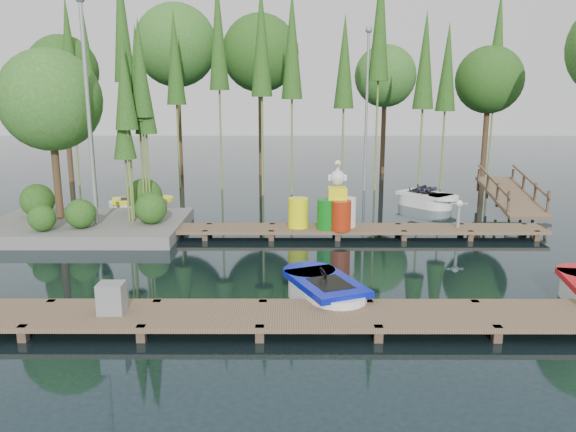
{
  "coord_description": "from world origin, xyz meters",
  "views": [
    {
      "loc": [
        0.53,
        -14.59,
        4.42
      ],
      "look_at": [
        0.5,
        0.5,
        1.1
      ],
      "focal_mm": 35.0,
      "sensor_mm": 36.0,
      "label": 1
    }
  ],
  "objects_px": {
    "boat_blue": "(325,293)",
    "utility_cabinet": "(112,298)",
    "boat_yellow_far": "(139,205)",
    "island": "(74,133)",
    "drum_cluster": "(338,209)",
    "yellow_barrel": "(298,213)"
  },
  "relations": [
    {
      "from": "island",
      "to": "drum_cluster",
      "type": "height_order",
      "value": "island"
    },
    {
      "from": "boat_yellow_far",
      "to": "drum_cluster",
      "type": "relative_size",
      "value": 1.23
    },
    {
      "from": "boat_yellow_far",
      "to": "utility_cabinet",
      "type": "xyz_separation_m",
      "value": [
        2.32,
        -10.81,
        0.34
      ]
    },
    {
      "from": "boat_yellow_far",
      "to": "utility_cabinet",
      "type": "distance_m",
      "value": 11.06
    },
    {
      "from": "island",
      "to": "utility_cabinet",
      "type": "relative_size",
      "value": 11.33
    },
    {
      "from": "utility_cabinet",
      "to": "drum_cluster",
      "type": "distance_m",
      "value": 8.42
    },
    {
      "from": "utility_cabinet",
      "to": "yellow_barrel",
      "type": "distance_m",
      "value": 7.9
    },
    {
      "from": "island",
      "to": "yellow_barrel",
      "type": "relative_size",
      "value": 7.28
    },
    {
      "from": "boat_blue",
      "to": "boat_yellow_far",
      "type": "bearing_deg",
      "value": 101.49
    },
    {
      "from": "boat_yellow_far",
      "to": "yellow_barrel",
      "type": "bearing_deg",
      "value": -27.58
    },
    {
      "from": "boat_blue",
      "to": "utility_cabinet",
      "type": "height_order",
      "value": "utility_cabinet"
    },
    {
      "from": "boat_blue",
      "to": "utility_cabinet",
      "type": "xyz_separation_m",
      "value": [
        -4.14,
        -1.25,
        0.35
      ]
    },
    {
      "from": "utility_cabinet",
      "to": "yellow_barrel",
      "type": "relative_size",
      "value": 0.64
    },
    {
      "from": "yellow_barrel",
      "to": "utility_cabinet",
      "type": "bearing_deg",
      "value": -117.62
    },
    {
      "from": "utility_cabinet",
      "to": "yellow_barrel",
      "type": "bearing_deg",
      "value": 62.38
    },
    {
      "from": "boat_yellow_far",
      "to": "utility_cabinet",
      "type": "relative_size",
      "value": 4.38
    },
    {
      "from": "island",
      "to": "utility_cabinet",
      "type": "height_order",
      "value": "island"
    },
    {
      "from": "island",
      "to": "boat_yellow_far",
      "type": "xyz_separation_m",
      "value": [
        1.12,
        3.02,
        -2.93
      ]
    },
    {
      "from": "boat_yellow_far",
      "to": "drum_cluster",
      "type": "distance_m",
      "value": 8.26
    },
    {
      "from": "boat_blue",
      "to": "boat_yellow_far",
      "type": "xyz_separation_m",
      "value": [
        -6.47,
        9.57,
        0.0
      ]
    },
    {
      "from": "boat_yellow_far",
      "to": "yellow_barrel",
      "type": "xyz_separation_m",
      "value": [
        5.98,
        -3.81,
        0.51
      ]
    },
    {
      "from": "boat_blue",
      "to": "boat_yellow_far",
      "type": "relative_size",
      "value": 1.09
    }
  ]
}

